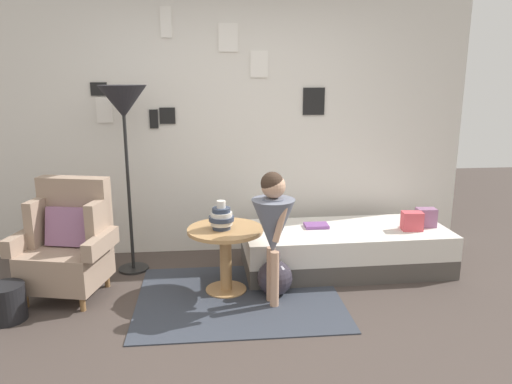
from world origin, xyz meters
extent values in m
plane|color=#423833|center=(0.00, 0.00, 0.00)|extent=(12.00, 12.00, 0.00)
cube|color=silver|center=(0.00, 1.95, 1.30)|extent=(4.80, 0.10, 2.60)
cube|color=black|center=(0.83, 1.90, 1.54)|extent=(0.22, 0.02, 0.27)
cube|color=gray|center=(0.83, 1.89, 1.54)|extent=(0.17, 0.01, 0.21)
cube|color=black|center=(-0.63, 1.90, 1.41)|extent=(0.15, 0.02, 0.16)
cube|color=#9A9A97|center=(-0.63, 1.89, 1.41)|extent=(0.12, 0.01, 0.12)
cube|color=white|center=(-1.23, 1.90, 1.47)|extent=(0.15, 0.02, 0.24)
cube|color=#B1B1A8|center=(-1.23, 1.89, 1.47)|extent=(0.12, 0.01, 0.19)
cube|color=white|center=(-0.61, 1.90, 2.28)|extent=(0.10, 0.02, 0.28)
cube|color=silver|center=(-0.61, 1.89, 2.28)|extent=(0.08, 0.01, 0.22)
cube|color=black|center=(-1.27, 1.90, 1.67)|extent=(0.15, 0.02, 0.12)
cube|color=#9D9D97|center=(-1.27, 1.89, 1.67)|extent=(0.12, 0.01, 0.10)
cube|color=white|center=(-0.02, 1.90, 2.15)|extent=(0.19, 0.02, 0.26)
cube|color=gray|center=(-0.02, 1.89, 2.15)|extent=(0.15, 0.01, 0.20)
cube|color=white|center=(0.27, 1.90, 1.90)|extent=(0.17, 0.02, 0.25)
cube|color=silver|center=(0.27, 1.89, 1.90)|extent=(0.13, 0.01, 0.20)
cube|color=black|center=(-0.76, 1.90, 1.38)|extent=(0.08, 0.02, 0.18)
cube|color=silver|center=(-0.76, 1.89, 1.38)|extent=(0.06, 0.01, 0.14)
cube|color=#333842|center=(-0.01, 0.74, 0.01)|extent=(1.66, 1.34, 0.01)
cylinder|color=olive|center=(-1.71, 0.75, 0.06)|extent=(0.04, 0.04, 0.12)
cylinder|color=olive|center=(-1.25, 0.64, 0.06)|extent=(0.04, 0.04, 0.12)
cylinder|color=olive|center=(-1.61, 1.18, 0.06)|extent=(0.04, 0.04, 0.12)
cylinder|color=olive|center=(-1.14, 1.07, 0.06)|extent=(0.04, 0.04, 0.12)
cube|color=gray|center=(-1.43, 0.91, 0.27)|extent=(0.71, 0.68, 0.30)
cube|color=gray|center=(-1.37, 1.13, 0.70)|extent=(0.62, 0.27, 0.55)
cube|color=gray|center=(-1.66, 1.07, 0.61)|extent=(0.15, 0.32, 0.39)
cube|color=gray|center=(-1.15, 0.95, 0.61)|extent=(0.15, 0.32, 0.39)
cube|color=gray|center=(-1.75, 0.97, 0.49)|extent=(0.20, 0.51, 0.14)
cube|color=gray|center=(-1.11, 0.81, 0.49)|extent=(0.20, 0.51, 0.14)
cube|color=gray|center=(-1.41, 1.01, 0.58)|extent=(0.39, 0.24, 0.33)
cube|color=#4C4742|center=(1.03, 1.27, 0.09)|extent=(1.92, 0.84, 0.18)
cube|color=silver|center=(1.03, 1.27, 0.29)|extent=(1.92, 0.84, 0.22)
cube|color=gray|center=(1.80, 1.26, 0.49)|extent=(0.19, 0.13, 0.18)
cube|color=#D64C56|center=(1.62, 1.16, 0.49)|extent=(0.20, 0.14, 0.17)
cylinder|color=tan|center=(-0.11, 0.89, 0.01)|extent=(0.35, 0.35, 0.02)
cylinder|color=tan|center=(-0.11, 0.89, 0.28)|extent=(0.10, 0.10, 0.51)
cylinder|color=tan|center=(-0.11, 0.89, 0.55)|extent=(0.63, 0.63, 0.03)
cylinder|color=#2D384C|center=(-0.14, 0.87, 0.58)|extent=(0.15, 0.15, 0.04)
cylinder|color=silver|center=(-0.14, 0.87, 0.62)|extent=(0.18, 0.18, 0.04)
cylinder|color=#2D384C|center=(-0.14, 0.87, 0.65)|extent=(0.21, 0.21, 0.04)
cylinder|color=silver|center=(-0.14, 0.87, 0.69)|extent=(0.18, 0.18, 0.04)
cylinder|color=#2D384C|center=(-0.14, 0.87, 0.72)|extent=(0.15, 0.15, 0.04)
cylinder|color=silver|center=(-0.14, 0.87, 0.77)|extent=(0.07, 0.07, 0.06)
cylinder|color=black|center=(-0.97, 1.44, 0.01)|extent=(0.28, 0.28, 0.02)
cylinder|color=black|center=(-0.97, 1.44, 0.83)|extent=(0.03, 0.03, 1.62)
cone|color=#232328|center=(-0.97, 1.44, 1.57)|extent=(0.42, 0.42, 0.28)
cylinder|color=tan|center=(0.26, 0.56, 0.23)|extent=(0.07, 0.07, 0.46)
cylinder|color=tan|center=(0.24, 0.66, 0.23)|extent=(0.07, 0.07, 0.46)
cone|color=slate|center=(0.25, 0.61, 0.65)|extent=(0.34, 0.34, 0.44)
cylinder|color=slate|center=(0.25, 0.61, 0.80)|extent=(0.17, 0.17, 0.17)
cylinder|color=tan|center=(0.29, 0.49, 0.71)|extent=(0.13, 0.07, 0.30)
cylinder|color=tan|center=(0.25, 0.73, 0.71)|extent=(0.13, 0.07, 0.30)
sphere|color=tan|center=(0.25, 0.61, 0.98)|extent=(0.19, 0.19, 0.19)
sphere|color=#38281E|center=(0.24, 0.60, 1.00)|extent=(0.18, 0.18, 0.18)
cube|color=#804A94|center=(0.76, 1.34, 0.42)|extent=(0.22, 0.16, 0.03)
sphere|color=#332D38|center=(0.29, 0.77, 0.15)|extent=(0.30, 0.30, 0.30)
cylinder|color=#332D38|center=(0.29, 0.77, 0.34)|extent=(0.08, 0.08, 0.09)
cylinder|color=black|center=(-1.77, 0.54, 0.14)|extent=(0.28, 0.28, 0.28)
camera|label=1|loc=(-0.24, -2.96, 1.81)|focal=34.08mm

